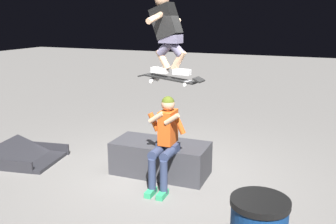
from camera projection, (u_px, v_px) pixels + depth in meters
ground_plane at (160, 175)px, 6.03m from camera, size 40.00×40.00×0.00m
ledge_box_main at (161, 158)px, 6.01m from camera, size 1.55×0.75×0.53m
person_sitting_on_ledge at (165, 138)px, 5.42m from camera, size 0.59×0.76×1.37m
skateboard at (171, 79)px, 5.40m from camera, size 1.04×0.31×0.13m
skater_airborne at (167, 30)px, 5.26m from camera, size 0.63×0.89×1.12m
kicker_ramp at (28, 158)px, 6.55m from camera, size 1.20×1.14×0.42m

